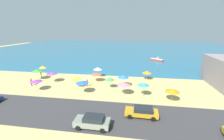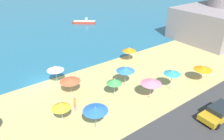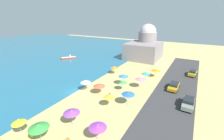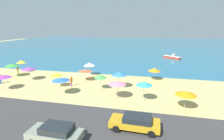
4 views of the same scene
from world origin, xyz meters
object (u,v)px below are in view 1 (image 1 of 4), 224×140
object	(u,v)px
beach_umbrella_4	(96,74)
skiff_nearshore	(157,60)
beach_umbrella_0	(110,79)
beach_umbrella_5	(37,70)
beach_umbrella_8	(76,78)
beach_umbrella_13	(147,72)
beach_umbrella_11	(36,81)
bather_1	(31,81)
parked_car_3	(142,112)
beach_umbrella_2	(82,82)
beach_umbrella_9	(143,84)
bather_2	(87,82)
beach_umbrella_7	(43,67)
beach_umbrella_10	(124,84)
beach_umbrella_6	(123,76)
beach_umbrella_3	(52,73)
bather_0	(41,74)
parked_car_1	(93,121)
beach_umbrella_1	(98,69)
beach_umbrella_12	(172,91)

from	to	relation	value
beach_umbrella_4	skiff_nearshore	xyz separation A→B (m)	(16.73, 25.38, -1.41)
beach_umbrella_0	beach_umbrella_5	world-z (taller)	beach_umbrella_5
beach_umbrella_8	beach_umbrella_13	bearing A→B (deg)	25.81
beach_umbrella_11	beach_umbrella_5	bearing A→B (deg)	122.28
beach_umbrella_13	bather_1	distance (m)	25.56
beach_umbrella_0	parked_car_3	bearing A→B (deg)	-57.14
beach_umbrella_2	beach_umbrella_9	bearing A→B (deg)	1.93
beach_umbrella_0	bather_2	xyz separation A→B (m)	(-4.85, 0.37, -1.15)
beach_umbrella_4	beach_umbrella_5	distance (m)	13.99
beach_umbrella_9	bather_1	size ratio (longest dim) A/B	1.57
beach_umbrella_7	bather_2	world-z (taller)	beach_umbrella_7
beach_umbrella_10	beach_umbrella_11	size ratio (longest dim) A/B	1.04
beach_umbrella_4	beach_umbrella_10	size ratio (longest dim) A/B	0.99
beach_umbrella_6	beach_umbrella_11	size ratio (longest dim) A/B	1.14
beach_umbrella_11	bather_2	bearing A→B (deg)	21.78
beach_umbrella_8	beach_umbrella_11	size ratio (longest dim) A/B	1.01
beach_umbrella_3	bather_0	distance (m)	5.45
beach_umbrella_9	beach_umbrella_11	distance (m)	20.28
parked_car_1	parked_car_3	bearing A→B (deg)	28.35
beach_umbrella_0	parked_car_3	size ratio (longest dim) A/B	0.53
beach_umbrella_8	beach_umbrella_4	bearing A→B (deg)	53.79
beach_umbrella_1	parked_car_1	distance (m)	19.67
beach_umbrella_8	parked_car_3	xyz separation A→B (m)	(12.77, -8.64, -1.27)
beach_umbrella_3	beach_umbrella_8	distance (m)	6.95
beach_umbrella_12	skiff_nearshore	xyz separation A→B (m)	(1.95, 32.90, -1.51)
beach_umbrella_6	beach_umbrella_10	world-z (taller)	beach_umbrella_6
beach_umbrella_13	parked_car_1	size ratio (longest dim) A/B	0.52
beach_umbrella_3	skiff_nearshore	world-z (taller)	beach_umbrella_3
beach_umbrella_8	skiff_nearshore	bearing A→B (deg)	56.20
beach_umbrella_10	beach_umbrella_4	bearing A→B (deg)	137.06
beach_umbrella_12	bather_0	world-z (taller)	beach_umbrella_12
beach_umbrella_4	beach_umbrella_6	world-z (taller)	beach_umbrella_6
beach_umbrella_2	beach_umbrella_5	size ratio (longest dim) A/B	0.95
parked_car_1	beach_umbrella_9	bearing A→B (deg)	56.31
bather_1	beach_umbrella_5	bearing A→B (deg)	104.20
bather_2	parked_car_3	distance (m)	14.53
beach_umbrella_7	beach_umbrella_12	bearing A→B (deg)	-18.71
bather_0	bather_1	xyz separation A→B (m)	(1.21, -5.34, -0.04)
bather_0	skiff_nearshore	distance (m)	39.51
parked_car_3	beach_umbrella_8	bearing A→B (deg)	145.91
beach_umbrella_7	parked_car_3	world-z (taller)	beach_umbrella_7
beach_umbrella_7	beach_umbrella_11	size ratio (longest dim) A/B	1.10
beach_umbrella_1	beach_umbrella_11	bearing A→B (deg)	-134.62
beach_umbrella_12	beach_umbrella_3	bearing A→B (deg)	167.01
beach_umbrella_6	beach_umbrella_9	distance (m)	5.54
beach_umbrella_3	beach_umbrella_8	world-z (taller)	beach_umbrella_3
beach_umbrella_0	beach_umbrella_8	world-z (taller)	beach_umbrella_0
beach_umbrella_2	bather_0	size ratio (longest dim) A/B	1.42
beach_umbrella_4	beach_umbrella_9	xyz separation A→B (m)	(10.14, -6.37, 0.50)
beach_umbrella_10	beach_umbrella_9	bearing A→B (deg)	-1.67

